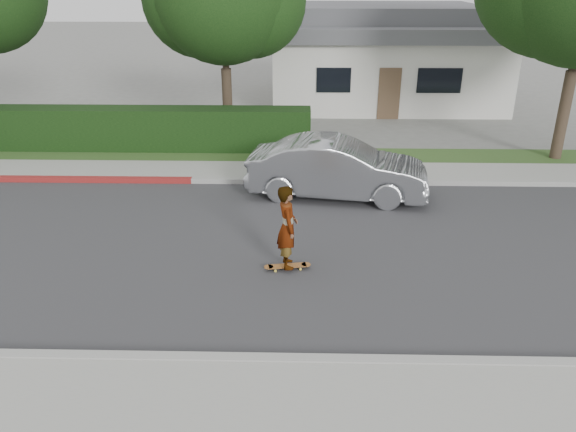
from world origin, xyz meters
name	(u,v)px	position (x,y,z in m)	size (l,w,h in m)	color
ground	(115,245)	(0.00, 0.00, 0.00)	(120.00, 120.00, 0.00)	slate
road	(115,245)	(0.00, 0.00, 0.01)	(60.00, 8.00, 0.01)	#2D2D30
curb_near	(36,357)	(0.00, -4.10, 0.07)	(60.00, 0.20, 0.15)	#9E9E99
sidewalk_near	(9,397)	(0.00, -5.00, 0.06)	(60.00, 1.60, 0.12)	gray
curb_far	(158,180)	(0.00, 4.10, 0.07)	(60.00, 0.20, 0.15)	#9E9E99
sidewalk_far	(165,171)	(0.00, 5.00, 0.06)	(60.00, 1.60, 0.12)	gray
planting_strip	(176,155)	(0.00, 6.60, 0.05)	(60.00, 1.60, 0.10)	#2D4C1E
hedge	(90,130)	(-3.00, 7.20, 0.75)	(15.00, 1.00, 1.50)	black
house	(383,54)	(8.00, 16.00, 2.10)	(10.60, 8.60, 4.30)	beige
skateboard	(287,266)	(3.93, -1.03, 0.09)	(0.99, 0.34, 0.09)	yellow
skateboarder	(287,227)	(3.93, -1.03, 0.98)	(0.64, 0.42, 1.76)	white
car_silver	(337,169)	(5.18, 3.16, 0.80)	(1.68, 4.83, 1.59)	#A7A9AE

